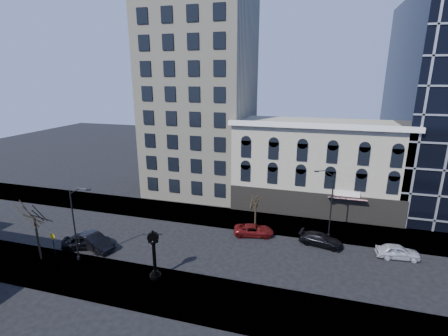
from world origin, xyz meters
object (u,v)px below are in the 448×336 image
(car_near_a, at_px, (86,241))
(street_clock, at_px, (154,256))
(warning_sign, at_px, (53,240))
(car_near_b, at_px, (94,242))
(street_lamp_near, at_px, (77,205))

(car_near_a, bearing_deg, street_clock, -129.27)
(warning_sign, xyz_separation_m, car_near_b, (2.87, 2.50, -1.09))
(street_clock, xyz_separation_m, street_lamp_near, (-8.31, 0.65, 3.79))
(street_clock, relative_size, warning_sign, 1.83)
(street_lamp_near, bearing_deg, warning_sign, 172.87)
(street_clock, xyz_separation_m, car_near_a, (-9.84, 2.98, -1.45))
(street_clock, bearing_deg, warning_sign, 154.74)
(street_lamp_near, distance_m, warning_sign, 5.42)
(warning_sign, height_order, car_near_b, warning_sign)
(car_near_b, bearing_deg, street_clock, -93.38)
(warning_sign, height_order, car_near_a, warning_sign)
(street_lamp_near, xyz_separation_m, warning_sign, (-3.47, -0.09, -4.15))
(street_clock, height_order, car_near_a, street_clock)
(street_clock, relative_size, car_near_b, 0.95)
(warning_sign, bearing_deg, street_clock, 13.74)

